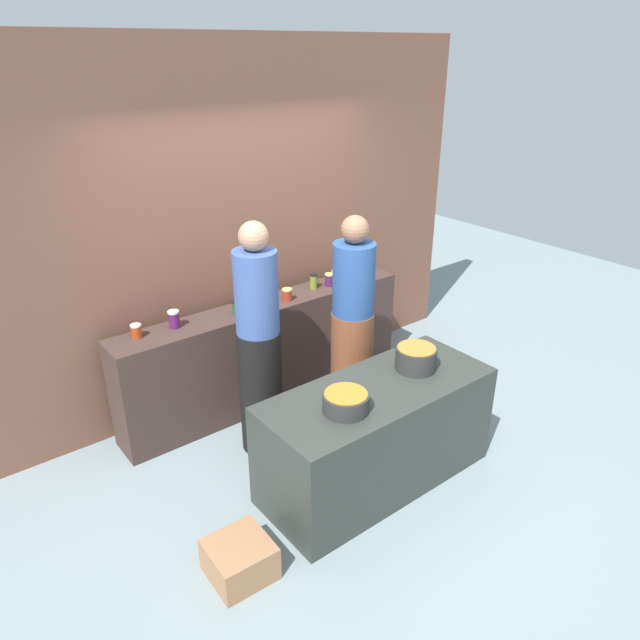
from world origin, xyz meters
name	(u,v)px	position (x,y,z in m)	size (l,w,h in m)	color
ground	(348,458)	(0.00, 0.00, 0.00)	(12.00, 12.00, 0.00)	gray
storefront_wall	(240,228)	(0.00, 1.45, 1.50)	(4.80, 0.12, 3.00)	brown
display_shelf	(267,352)	(0.00, 1.10, 0.46)	(2.70, 0.36, 0.93)	#3F2D29
prep_table	(376,435)	(0.00, -0.30, 0.39)	(1.70, 0.70, 0.78)	#2F332E
preserve_jar_0	(136,331)	(-1.10, 1.16, 0.98)	(0.08, 0.08, 0.11)	#A93815
preserve_jar_1	(174,319)	(-0.80, 1.14, 1.00)	(0.09, 0.09, 0.14)	#561854
preserve_jar_2	(237,307)	(-0.29, 1.06, 0.99)	(0.08, 0.08, 0.12)	#285025
preserve_jar_3	(248,297)	(-0.12, 1.17, 0.99)	(0.09, 0.09, 0.13)	#CE5D10
preserve_jar_4	(266,297)	(0.02, 1.11, 0.98)	(0.07, 0.07, 0.10)	#A82A10
preserve_jar_5	(287,295)	(0.19, 1.04, 0.98)	(0.08, 0.08, 0.11)	#A52D1E
preserve_jar_6	(314,281)	(0.53, 1.12, 1.00)	(0.07, 0.07, 0.14)	olive
preserve_jar_7	(329,280)	(0.68, 1.09, 0.98)	(0.08, 0.08, 0.11)	#451E55
preserve_jar_8	(335,276)	(0.79, 1.13, 0.98)	(0.07, 0.07, 0.11)	#365533
cooking_pot_left	(346,402)	(-0.36, -0.37, 0.84)	(0.30, 0.30, 0.13)	#2D2D2D
cooking_pot_center	(416,358)	(0.39, -0.27, 0.86)	(0.30, 0.30, 0.17)	#2D2D2D
cook_with_tongs	(259,351)	(-0.42, 0.54, 0.84)	(0.33, 0.33, 1.83)	black
cook_in_cap	(352,330)	(0.42, 0.46, 0.80)	(0.35, 0.35, 1.75)	brown
bread_crate	(240,559)	(-1.23, -0.44, 0.12)	(0.36, 0.36, 0.23)	#9B6C48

